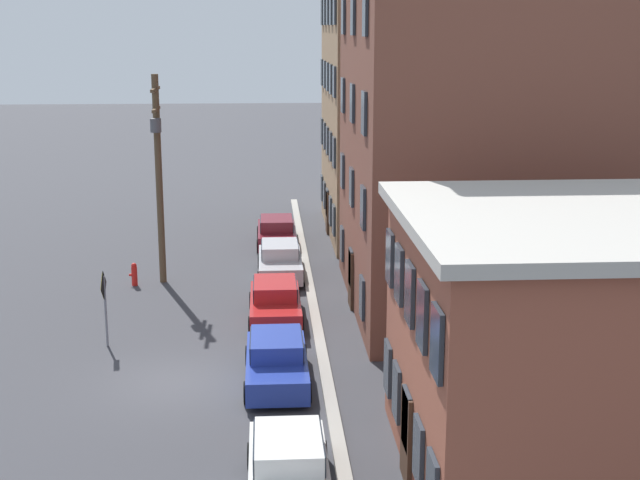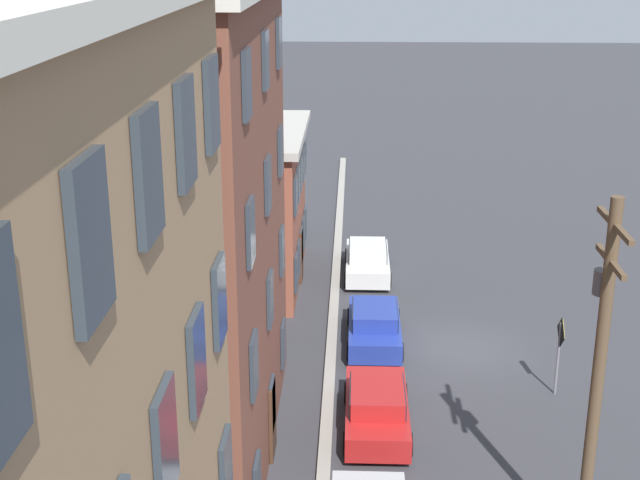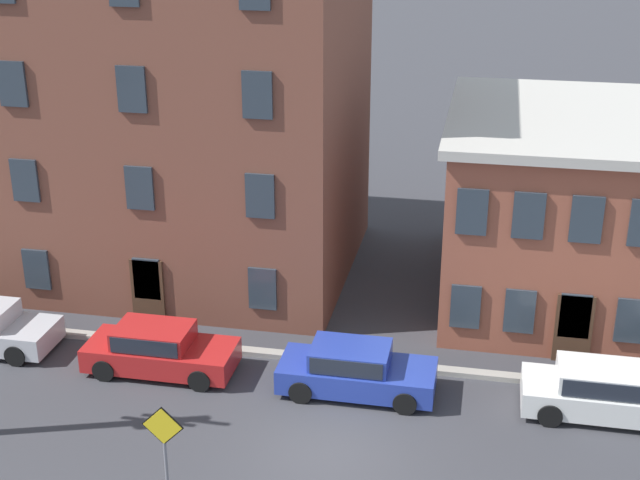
{
  "view_description": "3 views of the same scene",
  "coord_description": "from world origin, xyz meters",
  "px_view_note": "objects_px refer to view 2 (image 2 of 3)",
  "views": [
    {
      "loc": [
        25.34,
        2.71,
        10.44
      ],
      "look_at": [
        -0.61,
        4.36,
        4.18
      ],
      "focal_mm": 50.0,
      "sensor_mm": 36.0,
      "label": 1
    },
    {
      "loc": [
        -28.55,
        3.8,
        13.52
      ],
      "look_at": [
        1.3,
        4.96,
        3.48
      ],
      "focal_mm": 50.0,
      "sensor_mm": 36.0,
      "label": 2
    },
    {
      "loc": [
        3.51,
        -18.6,
        13.55
      ],
      "look_at": [
        -0.68,
        2.59,
        4.75
      ],
      "focal_mm": 50.0,
      "sensor_mm": 36.0,
      "label": 3
    }
  ],
  "objects_px": {
    "car_red": "(377,406)",
    "utility_pole": "(599,363)",
    "car_white": "(368,259)",
    "caution_sign": "(560,343)",
    "car_blue": "(374,324)"
  },
  "relations": [
    {
      "from": "car_blue",
      "to": "caution_sign",
      "type": "relative_size",
      "value": 1.69
    },
    {
      "from": "caution_sign",
      "to": "car_blue",
      "type": "bearing_deg",
      "value": 58.17
    },
    {
      "from": "car_white",
      "to": "utility_pole",
      "type": "xyz_separation_m",
      "value": [
        -17.85,
        -4.75,
        4.09
      ]
    },
    {
      "from": "caution_sign",
      "to": "utility_pole",
      "type": "height_order",
      "value": "utility_pole"
    },
    {
      "from": "car_white",
      "to": "car_red",
      "type": "bearing_deg",
      "value": -179.45
    },
    {
      "from": "caution_sign",
      "to": "utility_pole",
      "type": "xyz_separation_m",
      "value": [
        -7.61,
        1.05,
        3.09
      ]
    },
    {
      "from": "car_white",
      "to": "caution_sign",
      "type": "height_order",
      "value": "caution_sign"
    },
    {
      "from": "car_white",
      "to": "caution_sign",
      "type": "distance_m",
      "value": 11.81
    },
    {
      "from": "car_red",
      "to": "caution_sign",
      "type": "bearing_deg",
      "value": -67.52
    },
    {
      "from": "car_red",
      "to": "utility_pole",
      "type": "distance_m",
      "value": 8.11
    },
    {
      "from": "car_blue",
      "to": "car_white",
      "type": "relative_size",
      "value": 1.0
    },
    {
      "from": "utility_pole",
      "to": "car_blue",
      "type": "bearing_deg",
      "value": 22.42
    },
    {
      "from": "car_red",
      "to": "car_blue",
      "type": "distance_m",
      "value": 5.85
    },
    {
      "from": "car_red",
      "to": "car_white",
      "type": "relative_size",
      "value": 1.0
    },
    {
      "from": "car_red",
      "to": "car_white",
      "type": "xyz_separation_m",
      "value": [
        12.59,
        0.12,
        0.0
      ]
    }
  ]
}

